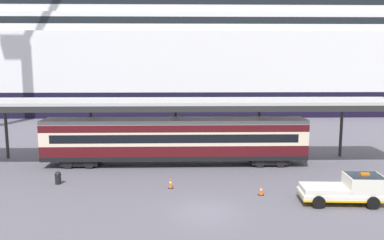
% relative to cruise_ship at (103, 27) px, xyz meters
% --- Properties ---
extents(ground_plane, '(400.00, 400.00, 0.00)m').
position_rel_cruise_ship_xyz_m(ground_plane, '(16.13, -52.38, -15.31)').
color(ground_plane, '#5C5965').
extents(cruise_ship, '(170.78, 25.06, 45.18)m').
position_rel_cruise_ship_xyz_m(cruise_ship, '(0.00, 0.00, 0.00)').
color(cruise_ship, black).
rests_on(cruise_ship, ground).
extents(platform_canopy, '(39.61, 5.34, 5.71)m').
position_rel_cruise_ship_xyz_m(platform_canopy, '(14.12, -40.88, -9.84)').
color(platform_canopy, '#B6B6B6').
rests_on(platform_canopy, ground).
extents(train_carriage, '(22.82, 2.81, 4.11)m').
position_rel_cruise_ship_xyz_m(train_carriage, '(14.12, -41.30, -13.00)').
color(train_carriage, black).
rests_on(train_carriage, ground).
extents(service_truck, '(5.31, 2.50, 2.02)m').
position_rel_cruise_ship_xyz_m(service_truck, '(25.48, -51.10, -14.32)').
color(service_truck, silver).
rests_on(service_truck, ground).
extents(traffic_cone_near, '(0.36, 0.36, 0.76)m').
position_rel_cruise_ship_xyz_m(traffic_cone_near, '(13.90, -47.79, -14.93)').
color(traffic_cone_near, black).
rests_on(traffic_cone_near, ground).
extents(traffic_cone_mid, '(0.36, 0.36, 0.68)m').
position_rel_cruise_ship_xyz_m(traffic_cone_mid, '(20.14, -49.41, -14.97)').
color(traffic_cone_mid, black).
rests_on(traffic_cone_mid, ground).
extents(quay_bollard, '(0.48, 0.48, 0.96)m').
position_rel_cruise_ship_xyz_m(quay_bollard, '(5.48, -46.60, -14.79)').
color(quay_bollard, black).
rests_on(quay_bollard, ground).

